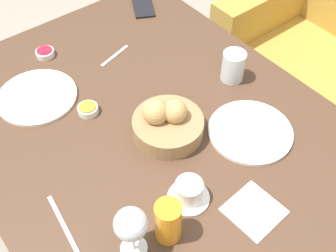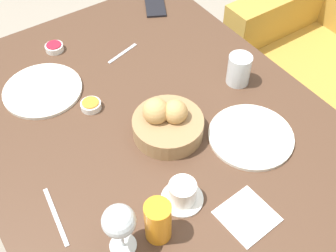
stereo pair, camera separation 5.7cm
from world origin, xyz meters
TOP-DOWN VIEW (x-y plane):
  - dining_table at (0.00, 0.00)m, footprint 1.51×0.98m
  - bread_basket at (-0.05, 0.02)m, footprint 0.20×0.20m
  - plate_near_left at (-0.41, -0.21)m, footprint 0.25×0.25m
  - plate_far_center at (0.10, 0.21)m, footprint 0.24×0.24m
  - juice_glass at (0.20, -0.18)m, footprint 0.06×0.06m
  - water_tumbler at (-0.10, 0.33)m, footprint 0.07×0.07m
  - wine_glass at (0.18, -0.26)m, footprint 0.08×0.08m
  - coffee_cup at (0.15, -0.07)m, footprint 0.11×0.11m
  - jam_bowl_berry at (-0.58, -0.09)m, footprint 0.06×0.06m
  - jam_bowl_honey at (-0.26, -0.12)m, footprint 0.06×0.06m
  - fork_silver at (0.02, -0.36)m, footprint 0.18×0.03m
  - spoon_coffee at (-0.43, 0.09)m, footprint 0.05×0.13m
  - napkin at (0.28, 0.03)m, footprint 0.13×0.13m
  - cell_phone at (-0.61, 0.34)m, footprint 0.17×0.14m

SIDE VIEW (x-z plane):
  - dining_table at x=0.00m, z-range 0.28..0.99m
  - fork_silver at x=0.02m, z-range 0.72..0.72m
  - spoon_coffee at x=-0.43m, z-range 0.72..0.72m
  - napkin at x=0.28m, z-range 0.72..0.72m
  - cell_phone at x=-0.61m, z-range 0.72..0.72m
  - plate_near_left at x=-0.41m, z-range 0.72..0.73m
  - plate_far_center at x=0.10m, z-range 0.72..0.73m
  - jam_bowl_berry at x=-0.58m, z-range 0.72..0.74m
  - jam_bowl_honey at x=-0.26m, z-range 0.72..0.74m
  - coffee_cup at x=0.15m, z-range 0.71..0.78m
  - bread_basket at x=-0.05m, z-range 0.70..0.81m
  - water_tumbler at x=-0.10m, z-range 0.72..0.82m
  - juice_glass at x=0.20m, z-range 0.72..0.84m
  - wine_glass at x=0.18m, z-range 0.75..0.91m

